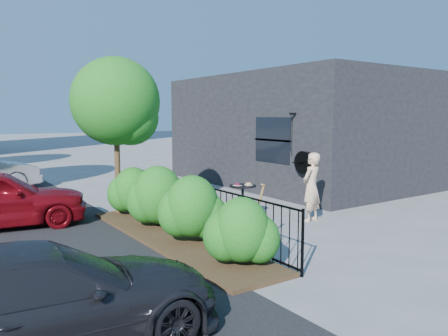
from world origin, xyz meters
TOP-DOWN VIEW (x-y plane):
  - ground at (0.00, 0.00)m, footprint 120.00×120.00m
  - shop_building at (5.50, 4.50)m, footprint 6.22×9.00m
  - fence at (-1.50, 0.00)m, footprint 0.05×6.05m
  - planting_bed at (-2.20, 0.00)m, footprint 1.30×6.00m
  - shrubs at (-2.10, 0.10)m, footprint 1.10×5.60m
  - patio_tree at (-2.24, 2.76)m, footprint 2.20×2.20m
  - cafe_table at (0.12, 0.73)m, footprint 0.66×0.66m
  - woman at (1.32, -0.42)m, footprint 0.69×0.55m
  - shovel at (-1.25, -1.47)m, footprint 0.45×0.17m
  - car_darkgrey at (-5.38, -3.00)m, footprint 4.09×1.82m

SIDE VIEW (x-z plane):
  - ground at x=0.00m, z-range 0.00..0.00m
  - planting_bed at x=-2.20m, z-range 0.00..0.08m
  - fence at x=-1.50m, z-range 0.01..1.11m
  - shovel at x=-1.25m, z-range -0.08..1.21m
  - cafe_table at x=0.12m, z-range 0.13..1.02m
  - car_darkgrey at x=-5.38m, z-range 0.00..1.17m
  - shrubs at x=-2.10m, z-range 0.08..1.32m
  - woman at x=1.32m, z-range 0.00..1.67m
  - shop_building at x=5.50m, z-range 0.00..4.00m
  - patio_tree at x=-2.24m, z-range 0.79..4.73m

